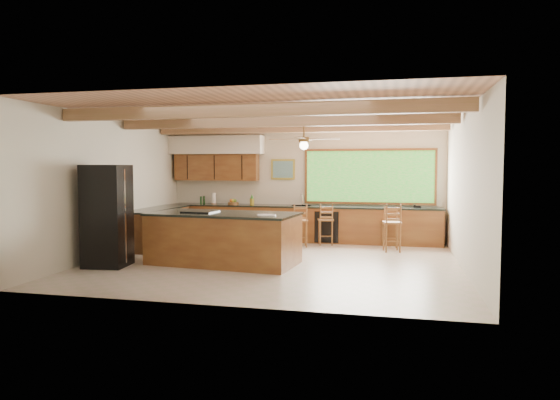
# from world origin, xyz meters

# --- Properties ---
(ground) EXTENTS (7.20, 7.20, 0.00)m
(ground) POSITION_xyz_m (0.00, 0.00, 0.00)
(ground) COLOR #C0AE9F
(ground) RESTS_ON ground
(room_shell) EXTENTS (7.27, 6.54, 3.02)m
(room_shell) POSITION_xyz_m (-0.17, 0.65, 2.21)
(room_shell) COLOR beige
(room_shell) RESTS_ON ground
(counter_run) EXTENTS (7.12, 3.10, 1.22)m
(counter_run) POSITION_xyz_m (-0.82, 2.52, 0.46)
(counter_run) COLOR brown
(counter_run) RESTS_ON ground
(island) EXTENTS (3.03, 1.65, 1.03)m
(island) POSITION_xyz_m (-0.95, -0.37, 0.51)
(island) COLOR brown
(island) RESTS_ON ground
(refrigerator) EXTENTS (0.83, 0.82, 1.96)m
(refrigerator) POSITION_xyz_m (-3.05, -1.12, 0.98)
(refrigerator) COLOR black
(refrigerator) RESTS_ON ground
(bar_stool_a) EXTENTS (0.45, 0.45, 1.03)m
(bar_stool_a) POSITION_xyz_m (0.70, 2.39, 0.61)
(bar_stool_a) COLOR brown
(bar_stool_a) RESTS_ON ground
(bar_stool_b) EXTENTS (0.45, 0.45, 1.04)m
(bar_stool_b) POSITION_xyz_m (0.13, 1.96, 0.62)
(bar_stool_b) COLOR brown
(bar_stool_b) RESTS_ON ground
(bar_stool_c) EXTENTS (0.46, 0.46, 1.09)m
(bar_stool_c) POSITION_xyz_m (2.29, 1.75, 0.65)
(bar_stool_c) COLOR brown
(bar_stool_c) RESTS_ON ground
(bar_stool_d) EXTENTS (0.42, 0.42, 1.00)m
(bar_stool_d) POSITION_xyz_m (2.23, 2.40, 0.59)
(bar_stool_d) COLOR brown
(bar_stool_d) RESTS_ON ground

